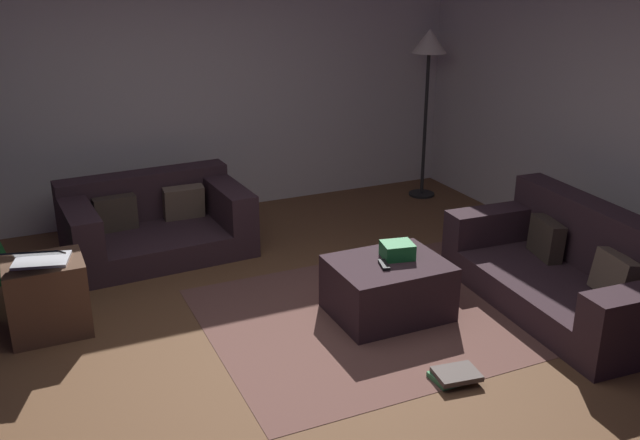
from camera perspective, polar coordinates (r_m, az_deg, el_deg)
The scene contains 12 objects.
ground_plane at distance 4.61m, azimuth -2.74°, elevation -11.62°, with size 6.40×6.40×0.00m, color brown.
rear_partition at distance 7.02m, azimuth -12.69°, elevation 10.60°, with size 6.40×0.12×2.60m, color #BCB7B2.
couch_left at distance 6.37m, azimuth -13.35°, elevation -0.18°, with size 1.58×1.07×0.65m.
couch_right at distance 5.55m, azimuth 19.81°, elevation -3.90°, with size 1.03×1.90×0.74m.
ottoman at distance 5.13m, azimuth 5.53°, elevation -5.53°, with size 0.81×0.64×0.41m, color #2D1E23.
gift_box at distance 5.10m, azimuth 6.31°, elevation -2.46°, with size 0.22×0.19×0.11m, color #19662D.
tv_remote at distance 4.97m, azimuth 5.22°, elevation -3.64°, with size 0.05×0.16×0.02m, color black.
side_table at distance 5.20m, azimuth -21.28°, elevation -5.84°, with size 0.52×0.44×0.53m, color #4C3323.
laptop at distance 5.01m, azimuth -21.89°, elevation -2.87°, with size 0.45×0.50×0.20m.
book_stack at distance 4.51m, azimuth 10.80°, elevation -12.29°, with size 0.29×0.25×0.07m.
corner_lamp at distance 7.48m, azimuth 8.84°, elevation 13.13°, with size 0.36×0.36×1.78m.
area_rug at distance 5.22m, azimuth 5.45°, elevation -7.54°, with size 2.60×2.00×0.01m, color brown.
Camera 1 is at (-1.42, -3.64, 2.45)m, focal length 39.39 mm.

